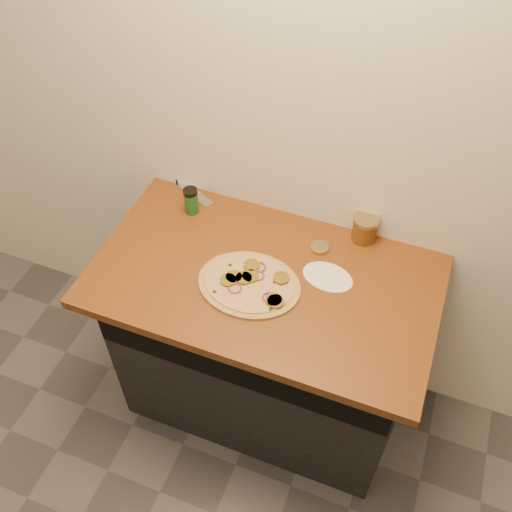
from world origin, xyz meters
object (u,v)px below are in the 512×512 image
at_px(salsa_jar, 365,228).
at_px(chefs_knife, 181,183).
at_px(pizza, 250,284).
at_px(spice_shaker, 191,201).

bearing_deg(salsa_jar, chefs_knife, 177.58).
bearing_deg(chefs_knife, salsa_jar, -2.42).
bearing_deg(pizza, spice_shaker, 142.54).
relative_size(pizza, salsa_jar, 3.51).
height_order(chefs_knife, spice_shaker, spice_shaker).
distance_m(salsa_jar, spice_shaker, 0.65).
relative_size(pizza, chefs_knife, 1.23).
xyz_separation_m(pizza, spice_shaker, (-0.34, 0.26, 0.05)).
height_order(pizza, salsa_jar, salsa_jar).
bearing_deg(spice_shaker, salsa_jar, 8.49).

